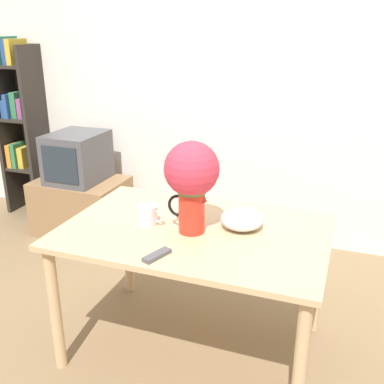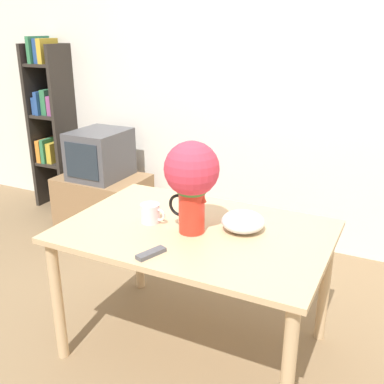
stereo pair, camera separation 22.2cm
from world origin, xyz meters
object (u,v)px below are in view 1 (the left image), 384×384
(tv_set, at_px, (77,157))
(coffee_mug, at_px, (148,215))
(white_bowl, at_px, (242,219))
(flower_vase, at_px, (192,177))

(tv_set, bearing_deg, coffee_mug, -43.34)
(coffee_mug, relative_size, white_bowl, 0.64)
(flower_vase, xyz_separation_m, coffee_mug, (-0.25, 0.01, -0.24))
(flower_vase, relative_size, white_bowl, 2.13)
(flower_vase, distance_m, white_bowl, 0.36)
(white_bowl, distance_m, tv_set, 1.98)
(coffee_mug, relative_size, tv_set, 0.28)
(flower_vase, bearing_deg, tv_set, 141.72)
(white_bowl, bearing_deg, flower_vase, -151.23)
(flower_vase, bearing_deg, white_bowl, 28.77)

